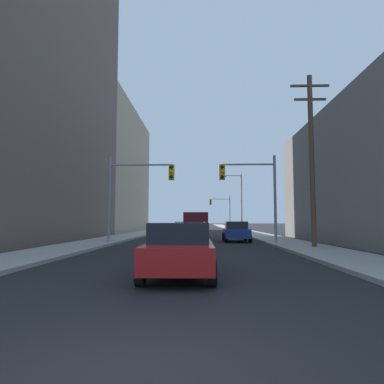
{
  "coord_description": "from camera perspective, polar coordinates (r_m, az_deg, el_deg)",
  "views": [
    {
      "loc": [
        0.7,
        -3.48,
        1.58
      ],
      "look_at": [
        0.0,
        20.99,
        3.62
      ],
      "focal_mm": 32.17,
      "sensor_mm": 36.0,
      "label": 1
    }
  ],
  "objects": [
    {
      "name": "ground_plane",
      "position": [
        3.89,
        -10.13,
        -28.64
      ],
      "size": [
        400.0,
        400.0,
        0.0
      ],
      "primitive_type": "plane",
      "color": "black"
    },
    {
      "name": "sidewalk_left",
      "position": [
        54.0,
        -6.17,
        -6.34
      ],
      "size": [
        3.11,
        160.0,
        0.15
      ],
      "primitive_type": "cube",
      "color": "#9E9E99",
      "rests_on": "ground"
    },
    {
      "name": "sidewalk_right",
      "position": [
        53.83,
        7.98,
        -6.33
      ],
      "size": [
        3.11,
        160.0,
        0.15
      ],
      "primitive_type": "cube",
      "color": "#9E9E99",
      "rests_on": "ground"
    },
    {
      "name": "cargo_van_maroon",
      "position": [
        30.14,
        0.54,
        -5.33
      ],
      "size": [
        2.18,
        5.28,
        2.26
      ],
      "color": "maroon",
      "rests_on": "ground"
    },
    {
      "name": "sedan_red",
      "position": [
        9.75,
        -2.04,
        -9.51
      ],
      "size": [
        1.95,
        4.22,
        1.52
      ],
      "color": "maroon",
      "rests_on": "ground"
    },
    {
      "name": "sedan_silver",
      "position": [
        19.88,
        -0.24,
        -7.1
      ],
      "size": [
        1.96,
        4.27,
        1.52
      ],
      "color": "#B7BABF",
      "rests_on": "ground"
    },
    {
      "name": "sedan_blue",
      "position": [
        26.45,
        7.32,
        -6.48
      ],
      "size": [
        1.95,
        4.22,
        1.52
      ],
      "color": "navy",
      "rests_on": "ground"
    },
    {
      "name": "traffic_signal_near_left",
      "position": [
        23.76,
        -8.98,
        1.32
      ],
      "size": [
        4.56,
        0.44,
        6.0
      ],
      "color": "gray",
      "rests_on": "ground"
    },
    {
      "name": "traffic_signal_near_right",
      "position": [
        23.59,
        9.7,
        1.3
      ],
      "size": [
        3.83,
        0.44,
        6.0
      ],
      "color": "gray",
      "rests_on": "ground"
    },
    {
      "name": "traffic_signal_far_right",
      "position": [
        60.78,
        4.83,
        -2.44
      ],
      "size": [
        3.68,
        0.44,
        6.0
      ],
      "color": "gray",
      "rests_on": "ground"
    },
    {
      "name": "utility_pole_right",
      "position": [
        20.63,
        19.22,
        5.68
      ],
      "size": [
        2.2,
        0.28,
        9.9
      ],
      "color": "brown",
      "rests_on": "ground"
    },
    {
      "name": "street_lamp_right",
      "position": [
        43.89,
        7.68,
        -0.84
      ],
      "size": [
        2.58,
        0.32,
        7.5
      ],
      "color": "gray",
      "rests_on": "ground"
    },
    {
      "name": "building_left_mid_office",
      "position": [
        53.69,
        -18.64,
        3.46
      ],
      "size": [
        17.39,
        27.22,
        18.07
      ],
      "primitive_type": "cube",
      "color": "tan",
      "rests_on": "ground"
    }
  ]
}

